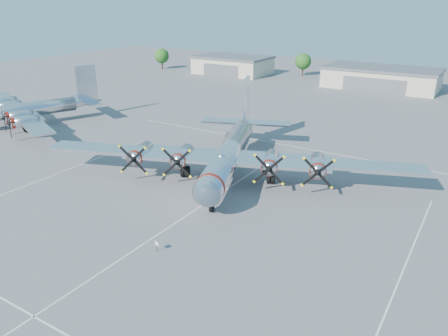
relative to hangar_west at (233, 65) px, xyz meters
The scene contains 9 objects.
ground 93.54m from the hangar_west, 61.23° to the right, with size 260.00×260.00×0.00m, color #5D5D60.
parking_lines 95.08m from the hangar_west, 61.74° to the right, with size 60.00×50.08×0.01m.
hangar_west is the anchor object (origin of this frame).
hangar_center 45.00m from the hangar_west, ahead, with size 28.60×14.60×5.40m.
tree_far_west 25.36m from the hangar_west, behind, with size 4.80×4.80×6.64m.
tree_west 21.61m from the hangar_west, 21.89° to the left, with size 4.80×4.80×6.64m.
main_bomber_b29 84.04m from the hangar_west, 59.36° to the right, with size 47.81×32.70×10.57m, color silver, non-canonical shape.
bomber_west 71.09m from the hangar_west, 90.91° to the right, with size 37.92×26.85×10.02m, color silver, non-canonical shape.
info_placard 103.53m from the hangar_west, 63.03° to the right, with size 0.52×0.18×1.01m.
Camera 1 is at (25.71, -36.68, 21.93)m, focal length 35.00 mm.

